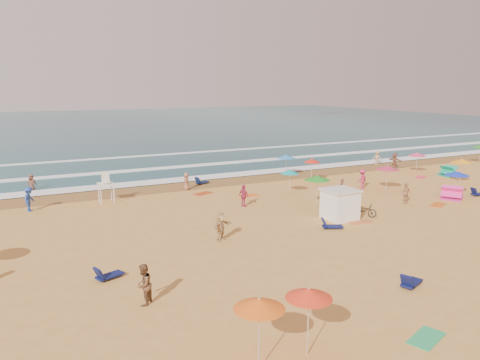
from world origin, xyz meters
name	(u,v)px	position (x,y,z in m)	size (l,w,h in m)	color
ground	(293,213)	(0.00, 0.00, 0.00)	(220.00, 220.00, 0.00)	gold
ocean	(94,126)	(0.00, 84.00, 0.00)	(220.00, 140.00, 0.18)	#0C4756
wet_sand	(223,182)	(0.00, 12.50, 0.01)	(220.00, 220.00, 0.00)	olive
surf_foam	(190,167)	(0.00, 21.32, 0.10)	(200.00, 18.70, 0.05)	white
cabana	(340,205)	(2.05, -2.72, 1.00)	(2.00, 2.00, 2.00)	white
cabana_roof	(341,190)	(2.05, -2.72, 2.06)	(2.20, 2.20, 0.12)	silver
bicycle	(364,210)	(3.95, -3.02, 0.47)	(0.63, 1.81, 0.95)	black
lifeguard_stand	(106,190)	(-11.62, 9.21, 1.05)	(1.20, 1.20, 2.10)	white
beach_umbrellas	(338,180)	(3.73, -0.25, 2.15)	(58.18, 29.71, 0.82)	#F6366C
loungers	(415,209)	(8.24, -3.72, 0.17)	(47.81, 26.65, 0.34)	#0E164A
towels	(304,225)	(-1.02, -2.91, 0.01)	(44.11, 26.96, 0.03)	red
popup_tents	(450,179)	(18.21, 1.51, 0.60)	(10.47, 9.19, 1.20)	#F2359F
beachgoers	(259,192)	(-0.68, 3.96, 0.86)	(44.87, 26.91, 2.09)	#9F6549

